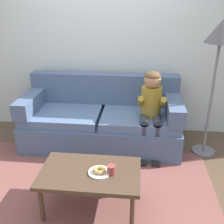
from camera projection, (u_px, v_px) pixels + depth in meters
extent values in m
plane|color=brown|center=(88.00, 178.00, 3.10)|extent=(10.00, 10.00, 0.00)
cube|color=silver|center=(103.00, 37.00, 3.83)|extent=(8.00, 0.10, 2.80)
cube|color=brown|center=(84.00, 192.00, 2.87)|extent=(2.80, 1.83, 0.01)
cube|color=slate|center=(102.00, 132.00, 3.75)|extent=(2.12, 0.90, 0.38)
cube|color=slate|center=(63.00, 115.00, 3.66)|extent=(1.02, 0.74, 0.12)
cube|color=slate|center=(140.00, 119.00, 3.56)|extent=(1.02, 0.74, 0.12)
cube|color=slate|center=(104.00, 88.00, 3.87)|extent=(2.12, 0.20, 0.43)
cube|color=slate|center=(32.00, 101.00, 3.68)|extent=(0.20, 0.90, 0.22)
cube|color=slate|center=(174.00, 107.00, 3.49)|extent=(0.20, 0.90, 0.22)
cube|color=#4C3828|center=(90.00, 173.00, 2.52)|extent=(0.95, 0.59, 0.04)
cylinder|color=#4C3828|center=(42.00, 205.00, 2.43)|extent=(0.04, 0.04, 0.38)
cylinder|color=#4C3828|center=(132.00, 212.00, 2.35)|extent=(0.04, 0.04, 0.38)
cylinder|color=#4C3828|center=(57.00, 174.00, 2.86)|extent=(0.04, 0.04, 0.38)
cylinder|color=#4C3828|center=(134.00, 179.00, 2.78)|extent=(0.04, 0.04, 0.38)
cylinder|color=olive|center=(151.00, 102.00, 3.41)|extent=(0.26, 0.26, 0.40)
sphere|color=tan|center=(153.00, 80.00, 3.28)|extent=(0.21, 0.21, 0.21)
ellipsoid|color=brown|center=(153.00, 76.00, 3.26)|extent=(0.20, 0.20, 0.12)
cylinder|color=#333847|center=(144.00, 120.00, 3.36)|extent=(0.11, 0.30, 0.11)
cylinder|color=#333847|center=(143.00, 142.00, 3.31)|extent=(0.09, 0.09, 0.44)
cube|color=black|center=(142.00, 161.00, 3.37)|extent=(0.10, 0.20, 0.06)
cylinder|color=olive|center=(141.00, 102.00, 3.32)|extent=(0.07, 0.29, 0.23)
cylinder|color=#333847|center=(157.00, 120.00, 3.35)|extent=(0.11, 0.30, 0.11)
cylinder|color=#333847|center=(156.00, 142.00, 3.30)|extent=(0.09, 0.09, 0.44)
cube|color=black|center=(155.00, 162.00, 3.35)|extent=(0.10, 0.20, 0.06)
cylinder|color=olive|center=(163.00, 102.00, 3.29)|extent=(0.07, 0.29, 0.23)
cylinder|color=white|center=(99.00, 172.00, 2.49)|extent=(0.21, 0.21, 0.01)
torus|color=tan|center=(99.00, 170.00, 2.48)|extent=(0.17, 0.17, 0.04)
cylinder|color=#993D38|center=(111.00, 170.00, 2.46)|extent=(0.08, 0.08, 0.09)
cube|color=blue|center=(52.00, 174.00, 3.13)|extent=(0.16, 0.09, 0.05)
cylinder|color=blue|center=(45.00, 173.00, 3.14)|extent=(0.06, 0.06, 0.05)
cylinder|color=blue|center=(59.00, 174.00, 3.12)|extent=(0.06, 0.06, 0.05)
cylinder|color=slate|center=(203.00, 151.00, 3.61)|extent=(0.30, 0.30, 0.03)
cylinder|color=slate|center=(211.00, 99.00, 3.32)|extent=(0.04, 0.04, 1.47)
cone|color=#4C4C51|center=(222.00, 31.00, 2.99)|extent=(0.37, 0.37, 0.26)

